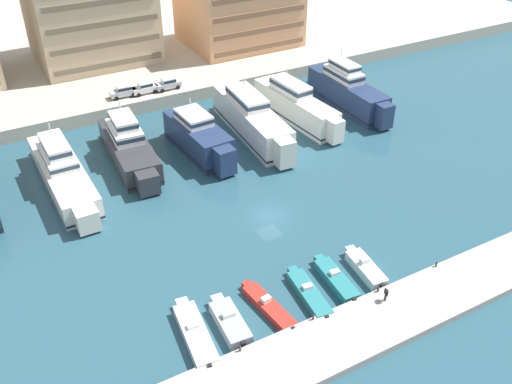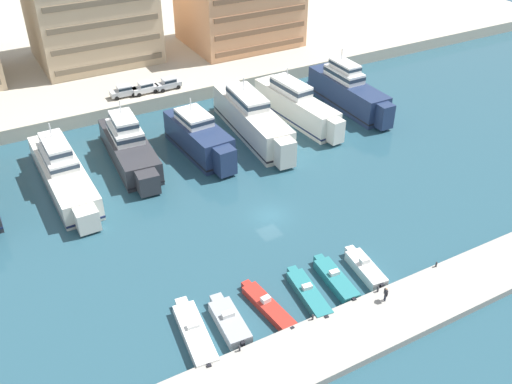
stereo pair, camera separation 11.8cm
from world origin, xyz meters
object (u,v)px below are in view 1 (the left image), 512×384
at_px(motorboat_white_center_right, 365,268).
at_px(car_silver_far_left, 123,91).
at_px(yacht_navy_center_left, 199,138).
at_px(car_silver_mid_left, 168,83).
at_px(yacht_ivory_center_right, 296,105).
at_px(motorboat_white_far_left, 195,333).
at_px(motorboat_teal_center, 336,279).
at_px(car_white_left, 145,87).
at_px(pedestrian_near_edge, 386,293).
at_px(yacht_ivory_center, 252,119).
at_px(yacht_ivory_left, 63,172).
at_px(motorboat_grey_left, 229,321).
at_px(motorboat_teal_center_left, 309,293).
at_px(motorboat_red_mid_left, 268,306).
at_px(yacht_charcoal_mid_left, 129,147).
at_px(yacht_navy_mid_right, 348,91).

height_order(motorboat_white_center_right, car_silver_far_left, car_silver_far_left).
bearing_deg(yacht_navy_center_left, car_silver_mid_left, 81.73).
relative_size(yacht_ivory_center_right, motorboat_white_far_left, 2.27).
relative_size(yacht_navy_center_left, car_silver_mid_left, 3.79).
distance_m(yacht_navy_center_left, motorboat_teal_center, 30.50).
bearing_deg(car_white_left, pedestrian_near_edge, -85.17).
relative_size(yacht_ivory_center, yacht_ivory_center_right, 1.12).
distance_m(yacht_ivory_center_right, motorboat_teal_center, 36.32).
relative_size(yacht_ivory_left, yacht_ivory_center_right, 1.12).
distance_m(motorboat_grey_left, pedestrian_near_edge, 14.90).
distance_m(yacht_ivory_center, motorboat_white_center_right, 32.03).
bearing_deg(car_silver_far_left, motorboat_white_center_right, -79.25).
xyz_separation_m(yacht_navy_center_left, motorboat_grey_left, (-10.75, -30.38, -1.79)).
height_order(motorboat_teal_center_left, pedestrian_near_edge, pedestrian_near_edge).
bearing_deg(car_silver_mid_left, motorboat_teal_center_left, -95.82).
bearing_deg(yacht_ivory_left, motorboat_white_far_left, -82.12).
distance_m(yacht_ivory_left, motorboat_white_center_right, 38.62).
distance_m(yacht_ivory_center, car_silver_mid_left, 17.70).
xyz_separation_m(motorboat_white_far_left, motorboat_teal_center_left, (11.71, -0.63, -0.06)).
height_order(motorboat_teal_center, motorboat_white_center_right, motorboat_white_center_right).
relative_size(motorboat_white_far_left, motorboat_white_center_right, 1.33).
bearing_deg(motorboat_grey_left, car_white_left, 78.88).
bearing_deg(car_silver_mid_left, motorboat_red_mid_left, -100.84).
xyz_separation_m(yacht_navy_center_left, yacht_ivory_center_right, (16.91, 2.20, 0.01)).
distance_m(yacht_ivory_center_right, motorboat_grey_left, 42.78).
relative_size(motorboat_white_far_left, pedestrian_near_edge, 5.51).
distance_m(motorboat_white_far_left, motorboat_white_center_right, 18.74).
bearing_deg(motorboat_white_center_right, yacht_navy_center_left, 98.65).
height_order(motorboat_teal_center, car_silver_far_left, car_silver_far_left).
distance_m(yacht_charcoal_mid_left, pedestrian_near_edge, 39.73).
bearing_deg(yacht_charcoal_mid_left, motorboat_white_far_left, -98.66).
xyz_separation_m(motorboat_teal_center_left, car_silver_far_left, (-2.26, 49.08, 2.62)).
bearing_deg(motorboat_grey_left, yacht_charcoal_mid_left, 87.16).
distance_m(yacht_navy_center_left, car_white_left, 18.01).
bearing_deg(motorboat_red_mid_left, yacht_charcoal_mid_left, 94.36).
bearing_deg(car_silver_far_left, motorboat_white_far_left, -101.04).
distance_m(yacht_charcoal_mid_left, motorboat_teal_center_left, 33.95).
height_order(yacht_charcoal_mid_left, yacht_ivory_center, yacht_charcoal_mid_left).
xyz_separation_m(motorboat_grey_left, motorboat_teal_center, (11.82, -0.04, -0.06)).
xyz_separation_m(yacht_ivory_left, yacht_navy_mid_right, (44.73, 1.61, 0.61)).
bearing_deg(car_silver_far_left, car_white_left, -5.73).
bearing_deg(pedestrian_near_edge, car_silver_mid_left, 90.74).
xyz_separation_m(yacht_ivory_center, car_silver_mid_left, (-6.22, 16.56, 0.60)).
height_order(yacht_ivory_center_right, motorboat_teal_center_left, yacht_ivory_center_right).
distance_m(yacht_charcoal_mid_left, yacht_navy_mid_right, 35.54).
distance_m(yacht_charcoal_mid_left, yacht_navy_center_left, 9.44).
height_order(yacht_charcoal_mid_left, pedestrian_near_edge, yacht_charcoal_mid_left).
xyz_separation_m(yacht_ivory_center, pedestrian_near_edge, (-5.54, -36.45, -0.75)).
relative_size(motorboat_white_far_left, motorboat_teal_center_left, 1.13).
xyz_separation_m(motorboat_teal_center_left, motorboat_teal_center, (3.44, 0.36, 0.04)).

